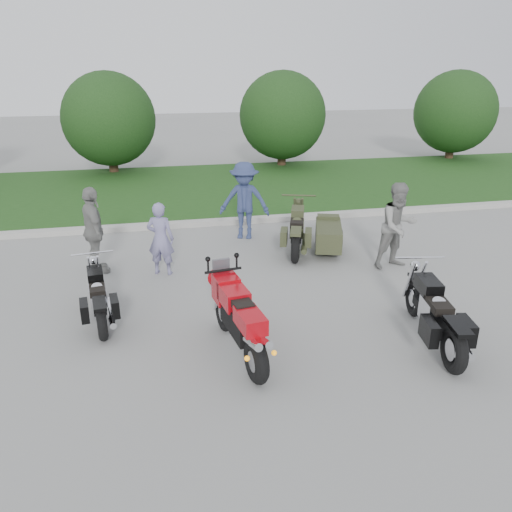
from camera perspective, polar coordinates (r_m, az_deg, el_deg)
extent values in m
plane|color=gray|center=(8.57, -0.04, -8.38)|extent=(80.00, 80.00, 0.00)
cube|color=#B1AFA7|center=(14.01, -5.13, 3.84)|extent=(60.00, 0.30, 0.15)
cube|color=#2A561D|center=(18.00, -6.80, 7.66)|extent=(60.00, 8.00, 0.14)
cylinder|color=#3F2B1C|center=(21.16, -16.02, 10.48)|extent=(0.36, 0.36, 1.20)
sphere|color=#163412|center=(20.94, -16.47, 14.78)|extent=(3.60, 3.60, 3.60)
cylinder|color=#3F2B1C|center=(21.82, 2.96, 11.56)|extent=(0.36, 0.36, 1.20)
sphere|color=#163412|center=(21.62, 3.04, 15.75)|extent=(3.60, 3.60, 3.60)
cylinder|color=#3F2B1C|center=(25.08, 21.30, 11.44)|extent=(0.36, 0.36, 1.20)
sphere|color=#163412|center=(24.90, 21.80, 15.05)|extent=(3.60, 3.60, 3.60)
torus|color=black|center=(7.13, 0.04, -11.89)|extent=(0.31, 0.70, 0.68)
torus|color=black|center=(8.43, -3.76, -6.43)|extent=(0.23, 0.67, 0.65)
cube|color=black|center=(7.59, -1.92, -7.39)|extent=(0.45, 1.02, 0.38)
cube|color=#AE060F|center=(7.67, -2.55, -4.61)|extent=(0.46, 0.65, 0.28)
cube|color=#AE060F|center=(7.06, -0.66, -7.39)|extent=(0.41, 0.64, 0.24)
cube|color=black|center=(7.31, -1.60, -5.56)|extent=(0.34, 0.42, 0.11)
cube|color=#AE060F|center=(8.04, -3.45, -3.72)|extent=(0.43, 0.49, 0.44)
cylinder|color=silver|center=(6.88, -0.39, -9.91)|extent=(0.19, 0.52, 0.24)
cylinder|color=silver|center=(6.92, 0.82, -9.68)|extent=(0.19, 0.52, 0.24)
torus|color=black|center=(8.51, -17.22, -7.24)|extent=(0.24, 0.65, 0.63)
torus|color=black|center=(9.90, -17.78, -3.31)|extent=(0.19, 0.60, 0.59)
cube|color=black|center=(9.16, -17.58, -4.66)|extent=(0.35, 1.13, 0.13)
cube|color=silver|center=(9.13, -17.63, -4.24)|extent=(0.33, 0.45, 0.32)
cube|color=black|center=(9.29, -17.91, -2.09)|extent=(0.33, 0.54, 0.20)
cube|color=black|center=(8.94, -17.70, -3.64)|extent=(0.32, 0.49, 0.11)
cube|color=black|center=(8.36, -17.46, -5.23)|extent=(0.27, 0.53, 0.06)
cylinder|color=silver|center=(8.93, -16.30, -6.14)|extent=(0.23, 1.02, 0.09)
torus|color=black|center=(7.86, 21.69, -9.94)|extent=(0.31, 0.74, 0.72)
torus|color=black|center=(9.31, 17.62, -4.58)|extent=(0.25, 0.69, 0.68)
cube|color=black|center=(8.53, 19.55, -6.47)|extent=(0.46, 1.30, 0.15)
cube|color=silver|center=(8.49, 19.62, -5.96)|extent=(0.40, 0.53, 0.37)
cube|color=black|center=(8.63, 19.13, -3.24)|extent=(0.40, 0.63, 0.23)
cube|color=black|center=(8.28, 20.16, -5.27)|extent=(0.39, 0.58, 0.13)
cube|color=black|center=(7.68, 22.07, -7.47)|extent=(0.33, 0.62, 0.06)
cylinder|color=silver|center=(8.37, 21.54, -8.47)|extent=(0.31, 1.17, 0.11)
torus|color=black|center=(11.22, 4.53, 0.96)|extent=(0.40, 0.75, 0.73)
torus|color=black|center=(12.90, 4.80, 3.56)|extent=(0.34, 0.69, 0.69)
cube|color=black|center=(12.03, 4.69, 2.79)|extent=(0.63, 1.30, 0.15)
cube|color=#3A3F25|center=(12.00, 4.70, 3.18)|extent=(0.46, 0.56, 0.38)
cube|color=#3A3F25|center=(12.22, 4.79, 4.98)|extent=(0.47, 0.65, 0.24)
cube|color=black|center=(11.79, 4.70, 3.83)|extent=(0.45, 0.60, 0.13)
cube|color=#3A3F25|center=(11.09, 4.58, 2.83)|extent=(0.41, 0.63, 0.06)
cylinder|color=#3A3F25|center=(11.72, 5.55, 1.48)|extent=(0.47, 1.15, 0.11)
cube|color=#3A3F25|center=(11.94, 8.27, 2.39)|extent=(1.00, 1.51, 0.48)
torus|color=black|center=(11.99, 9.52, 1.75)|extent=(0.31, 0.61, 0.60)
imported|color=#827EAB|center=(10.66, -10.85, 1.95)|extent=(0.67, 0.55, 1.58)
imported|color=gray|center=(11.22, 15.92, 3.33)|extent=(1.03, 0.87, 1.89)
imported|color=navy|center=(12.68, -1.34, 6.33)|extent=(1.44, 1.10, 1.97)
imported|color=gray|center=(11.03, -18.03, 2.75)|extent=(0.76, 1.19, 1.88)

